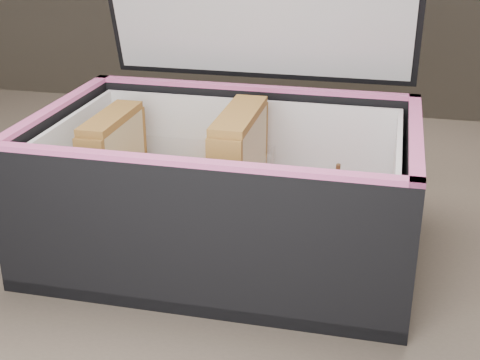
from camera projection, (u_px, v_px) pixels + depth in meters
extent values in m
cube|color=brown|center=(227.00, 244.00, 0.64)|extent=(1.20, 0.80, 0.03)
cube|color=tan|center=(107.00, 170.00, 0.60)|extent=(0.01, 0.09, 0.09)
cube|color=#CE677D|center=(115.00, 175.00, 0.60)|extent=(0.01, 0.08, 0.09)
cube|color=tan|center=(123.00, 172.00, 0.60)|extent=(0.01, 0.09, 0.09)
cube|color=brown|center=(111.00, 118.00, 0.58)|extent=(0.03, 0.09, 0.01)
cube|color=tan|center=(230.00, 176.00, 0.57)|extent=(0.01, 0.10, 0.10)
cube|color=#CE677D|center=(239.00, 181.00, 0.57)|extent=(0.01, 0.09, 0.10)
cube|color=tan|center=(249.00, 178.00, 0.57)|extent=(0.01, 0.10, 0.10)
cube|color=brown|center=(239.00, 116.00, 0.55)|extent=(0.03, 0.10, 0.01)
cylinder|color=orange|center=(192.00, 212.00, 0.61)|extent=(0.02, 0.09, 0.01)
cylinder|color=orange|center=(193.00, 192.00, 0.63)|extent=(0.02, 0.09, 0.01)
cylinder|color=orange|center=(165.00, 193.00, 0.60)|extent=(0.02, 0.09, 0.01)
cylinder|color=orange|center=(173.00, 211.00, 0.61)|extent=(0.02, 0.09, 0.01)
cylinder|color=orange|center=(180.00, 198.00, 0.61)|extent=(0.01, 0.09, 0.01)
cylinder|color=orange|center=(183.00, 182.00, 0.62)|extent=(0.03, 0.09, 0.01)
cylinder|color=orange|center=(169.00, 230.00, 0.58)|extent=(0.01, 0.09, 0.01)
cylinder|color=orange|center=(169.00, 216.00, 0.58)|extent=(0.02, 0.09, 0.01)
cylinder|color=orange|center=(200.00, 185.00, 0.61)|extent=(0.02, 0.09, 0.01)
cube|color=white|center=(337.00, 245.00, 0.57)|extent=(0.09, 0.09, 0.01)
ellipsoid|color=maroon|center=(336.00, 207.00, 0.56)|extent=(0.08, 0.08, 0.06)
cylinder|color=#49301A|center=(338.00, 170.00, 0.54)|extent=(0.01, 0.01, 0.01)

